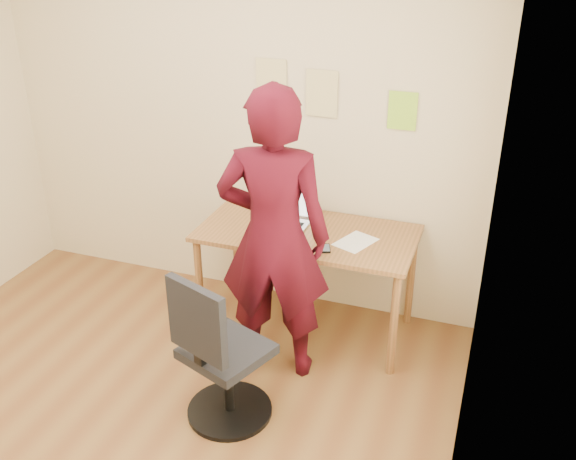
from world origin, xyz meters
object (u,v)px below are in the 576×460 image
at_px(office_chair, 219,361).
at_px(laptop, 285,215).
at_px(phone, 325,248).
at_px(person, 274,237).
at_px(desk, 307,243).

bearing_deg(office_chair, laptop, 111.69).
xyz_separation_m(phone, person, (-0.24, -0.26, 0.16)).
height_order(desk, office_chair, office_chair).
relative_size(phone, office_chair, 0.14).
relative_size(phone, person, 0.07).
bearing_deg(office_chair, desk, 101.51).
bearing_deg(person, office_chair, 68.76).
height_order(phone, office_chair, office_chair).
bearing_deg(laptop, office_chair, -88.67).
distance_m(desk, person, 0.53).
distance_m(phone, office_chair, 0.96).
distance_m(office_chair, person, 0.76).
height_order(laptop, office_chair, laptop).
bearing_deg(office_chair, phone, 87.97).
bearing_deg(desk, laptop, 157.69).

